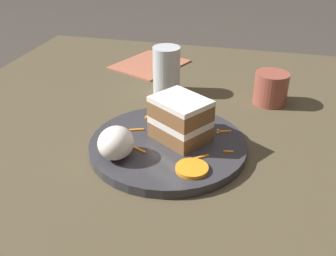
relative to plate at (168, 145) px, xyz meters
name	(u,v)px	position (x,y,z in m)	size (l,w,h in m)	color
ground_plane	(176,171)	(0.01, 0.02, -0.05)	(6.00, 6.00, 0.00)	#38332D
dining_table	(177,162)	(0.01, 0.02, -0.03)	(1.25, 1.13, 0.04)	#4C422D
plate	(168,145)	(0.00, 0.00, 0.00)	(0.28, 0.28, 0.02)	#333338
cake_slice	(181,119)	(-0.02, 0.02, 0.05)	(0.12, 0.12, 0.08)	brown
cream_dollop	(116,143)	(0.07, -0.07, 0.04)	(0.07, 0.06, 0.05)	white
orange_garnish	(192,169)	(0.08, 0.06, 0.01)	(0.05, 0.05, 0.01)	orange
carrot_shreds_scatter	(168,138)	(-0.01, 0.00, 0.01)	(0.14, 0.21, 0.00)	orange
drinking_glass	(166,73)	(-0.25, -0.07, 0.04)	(0.06, 0.06, 0.11)	silver
coffee_mug	(271,87)	(-0.25, 0.17, 0.03)	(0.07, 0.07, 0.07)	#994C3D
menu_card	(150,64)	(-0.41, -0.16, -0.01)	(0.16, 0.19, 0.00)	#B2664C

